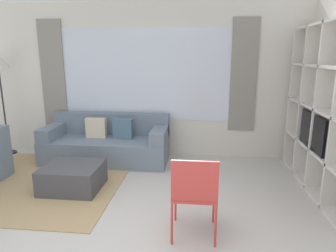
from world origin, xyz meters
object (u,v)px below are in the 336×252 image
(couch_main, at_px, (107,144))
(folding_chair, at_px, (195,190))
(shelving_unit, at_px, (329,111))
(ottoman, at_px, (73,177))

(couch_main, xyz_separation_m, folding_chair, (1.55, -2.13, 0.22))
(shelving_unit, height_order, couch_main, shelving_unit)
(ottoman, relative_size, folding_chair, 0.88)
(folding_chair, bearing_deg, ottoman, -29.49)
(couch_main, relative_size, folding_chair, 2.43)
(shelving_unit, xyz_separation_m, ottoman, (-3.36, -0.37, -0.92))
(couch_main, distance_m, ottoman, 1.20)
(ottoman, bearing_deg, couch_main, 84.62)
(ottoman, bearing_deg, shelving_unit, 6.33)
(couch_main, xyz_separation_m, ottoman, (-0.11, -1.19, -0.12))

